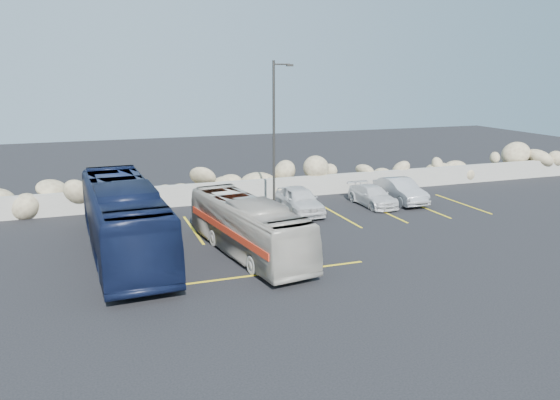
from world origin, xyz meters
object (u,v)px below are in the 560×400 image
object	(u,v)px
vintage_bus	(248,227)
car_b	(400,191)
car_a	(299,200)
car_c	(373,196)
tour_coach	(124,219)
lamppost	(275,131)

from	to	relation	value
vintage_bus	car_b	distance (m)	12.45
car_b	car_a	bearing A→B (deg)	-175.79
car_c	tour_coach	bearing A→B (deg)	-164.81
tour_coach	car_b	world-z (taller)	tour_coach
lamppost	car_c	world-z (taller)	lamppost
tour_coach	car_b	distance (m)	16.38
car_a	car_c	xyz separation A→B (m)	(4.54, 0.17, -0.16)
tour_coach	lamppost	bearing A→B (deg)	29.22
vintage_bus	car_a	distance (m)	7.17
vintage_bus	car_b	bearing A→B (deg)	19.55
lamppost	car_a	world-z (taller)	lamppost
vintage_bus	car_b	size ratio (longest dim) A/B	2.03
lamppost	tour_coach	world-z (taller)	lamppost
car_a	car_c	distance (m)	4.54
vintage_bus	car_c	distance (m)	10.73
car_a	tour_coach	bearing A→B (deg)	-156.21
vintage_bus	car_c	size ratio (longest dim) A/B	2.20
lamppost	car_c	size ratio (longest dim) A/B	2.08
car_c	car_a	bearing A→B (deg)	-179.15
lamppost	car_b	xyz separation A→B (m)	(7.40, -0.92, -3.61)
lamppost	tour_coach	bearing A→B (deg)	-148.17
car_b	car_c	bearing A→B (deg)	-173.65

